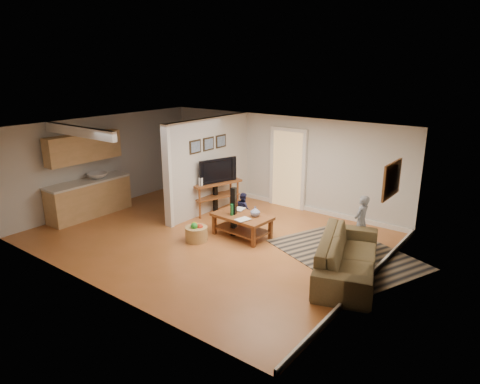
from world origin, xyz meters
name	(u,v)px	position (x,y,z in m)	size (l,w,h in m)	color
ground	(209,236)	(0.00, 0.00, 0.00)	(7.50, 7.50, 0.00)	#985726
room_shell	(187,165)	(-1.07, 0.43, 1.46)	(7.54, 6.02, 2.52)	silver
area_rug	(346,254)	(2.94, 0.99, 0.01)	(2.90, 2.12, 0.01)	black
sofa	(346,274)	(3.30, 0.17, 0.00)	(2.57, 1.00, 0.75)	#4B4025
coffee_table	(243,220)	(0.62, 0.47, 0.41)	(1.37, 0.85, 0.79)	brown
tv_console	(216,184)	(-0.94, 1.35, 0.78)	(0.90, 1.46, 1.18)	brown
speaker_left	(234,212)	(0.40, 0.41, 0.57)	(0.11, 0.11, 1.15)	black
speaker_right	(215,194)	(-1.00, 1.40, 0.50)	(0.10, 0.10, 1.01)	black
toy_basket	(196,233)	(-0.06, -0.37, 0.19)	(0.50, 0.50, 0.45)	#AA7A4A
child	(359,247)	(3.00, 1.51, 0.00)	(0.43, 0.28, 1.18)	gray
toddler	(243,224)	(0.15, 1.11, 0.00)	(0.39, 0.31, 0.81)	#1F2042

